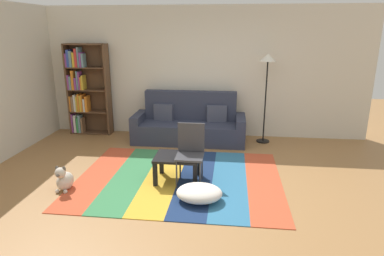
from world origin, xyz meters
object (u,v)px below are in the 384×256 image
object	(u,v)px
tv_remote	(182,156)
folding_chair	(190,148)
couch	(189,125)
bookshelf	(84,89)
coffee_table	(177,160)
standing_lamp	(267,69)
pouf	(199,193)
dog	(64,180)

from	to	relation	value
tv_remote	folding_chair	distance (m)	0.18
couch	bookshelf	bearing A→B (deg)	173.15
couch	bookshelf	size ratio (longest dim) A/B	1.16
bookshelf	coffee_table	xyz separation A→B (m)	(2.40, -2.20, -0.65)
standing_lamp	folding_chair	bearing A→B (deg)	-121.52
couch	coffee_table	distance (m)	1.92
couch	folding_chair	bearing A→B (deg)	-82.33
pouf	folding_chair	world-z (taller)	folding_chair
couch	pouf	size ratio (longest dim) A/B	3.65
standing_lamp	tv_remote	bearing A→B (deg)	-124.22
dog	folding_chair	distance (m)	1.87
couch	folding_chair	world-z (taller)	couch
standing_lamp	tv_remote	xyz separation A→B (m)	(-1.38, -2.04, -1.07)
pouf	tv_remote	bearing A→B (deg)	118.68
bookshelf	folding_chair	world-z (taller)	bookshelf
couch	pouf	world-z (taller)	couch
couch	standing_lamp	size ratio (longest dim) A/B	1.27
bookshelf	pouf	xyz separation A→B (m)	(2.79, -2.80, -0.86)
dog	tv_remote	size ratio (longest dim) A/B	2.65
coffee_table	tv_remote	xyz separation A→B (m)	(0.07, -0.01, 0.08)
dog	couch	bearing A→B (deg)	58.19
coffee_table	couch	bearing A→B (deg)	91.80
bookshelf	standing_lamp	xyz separation A→B (m)	(3.85, -0.17, 0.50)
bookshelf	pouf	size ratio (longest dim) A/B	3.13
coffee_table	standing_lamp	size ratio (longest dim) A/B	0.38
tv_remote	coffee_table	bearing A→B (deg)	-161.31
couch	bookshelf	xyz separation A→B (m)	(-2.34, 0.28, 0.64)
couch	tv_remote	world-z (taller)	couch
couch	coffee_table	xyz separation A→B (m)	(0.06, -1.92, -0.01)
dog	standing_lamp	size ratio (longest dim) A/B	0.22
dog	standing_lamp	xyz separation A→B (m)	(3.02, 2.53, 1.32)
dog	bookshelf	bearing A→B (deg)	107.09
couch	tv_remote	size ratio (longest dim) A/B	15.07
bookshelf	coffee_table	distance (m)	3.32
couch	folding_chair	xyz separation A→B (m)	(0.26, -1.94, 0.20)
coffee_table	pouf	world-z (taller)	coffee_table
coffee_table	standing_lamp	bearing A→B (deg)	54.39
tv_remote	standing_lamp	bearing A→B (deg)	79.85
coffee_table	tv_remote	distance (m)	0.11
bookshelf	dog	bearing A→B (deg)	-72.91
tv_remote	bookshelf	bearing A→B (deg)	162.19
pouf	standing_lamp	size ratio (longest dim) A/B	0.35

